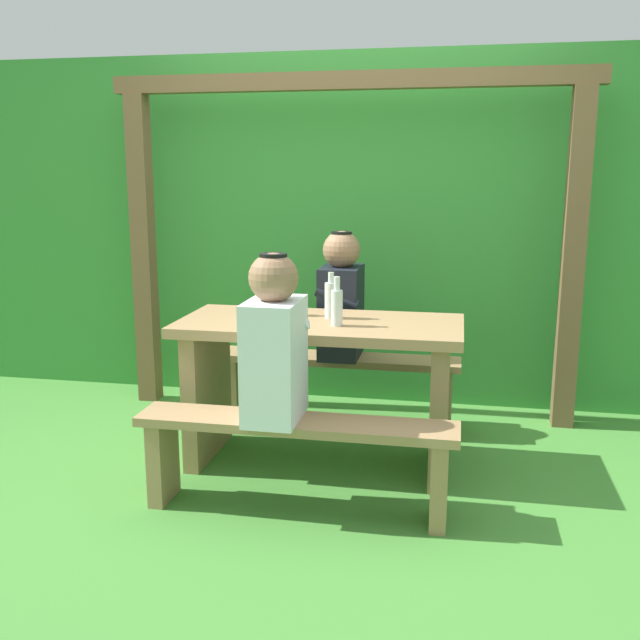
# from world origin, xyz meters

# --- Properties ---
(ground_plane) EXTENTS (12.00, 12.00, 0.00)m
(ground_plane) POSITION_xyz_m (0.00, 0.00, 0.00)
(ground_plane) COLOR #448734
(hedge_backdrop) EXTENTS (6.40, 1.03, 2.19)m
(hedge_backdrop) POSITION_xyz_m (0.00, 1.60, 1.09)
(hedge_backdrop) COLOR #328332
(hedge_backdrop) RESTS_ON ground_plane
(pergola_post_left) EXTENTS (0.12, 0.12, 1.93)m
(pergola_post_left) POSITION_xyz_m (-1.30, 0.82, 0.96)
(pergola_post_left) COLOR brown
(pergola_post_left) RESTS_ON ground_plane
(pergola_post_right) EXTENTS (0.12, 0.12, 1.93)m
(pergola_post_right) POSITION_xyz_m (1.30, 0.82, 0.96)
(pergola_post_right) COLOR brown
(pergola_post_right) RESTS_ON ground_plane
(pergola_crossbeam) EXTENTS (2.83, 0.10, 0.10)m
(pergola_crossbeam) POSITION_xyz_m (0.00, 0.82, 1.98)
(pergola_crossbeam) COLOR brown
(pergola_crossbeam) RESTS_ON pergola_post_left
(picnic_table) EXTENTS (1.40, 0.64, 0.75)m
(picnic_table) POSITION_xyz_m (0.00, 0.00, 0.51)
(picnic_table) COLOR #9E7A51
(picnic_table) RESTS_ON ground_plane
(bench_near) EXTENTS (1.40, 0.24, 0.43)m
(bench_near) POSITION_xyz_m (0.00, -0.55, 0.31)
(bench_near) COLOR #9E7A51
(bench_near) RESTS_ON ground_plane
(bench_far) EXTENTS (1.40, 0.24, 0.43)m
(bench_far) POSITION_xyz_m (0.00, 0.55, 0.31)
(bench_far) COLOR #9E7A51
(bench_far) RESTS_ON ground_plane
(person_white_shirt) EXTENTS (0.25, 0.35, 0.72)m
(person_white_shirt) POSITION_xyz_m (-0.09, -0.55, 0.76)
(person_white_shirt) COLOR silver
(person_white_shirt) RESTS_ON bench_near
(person_black_coat) EXTENTS (0.25, 0.35, 0.72)m
(person_black_coat) POSITION_xyz_m (0.02, 0.55, 0.76)
(person_black_coat) COLOR black
(person_black_coat) RESTS_ON bench_far
(drinking_glass) EXTENTS (0.08, 0.08, 0.09)m
(drinking_glass) POSITION_xyz_m (-0.27, -0.08, 0.79)
(drinking_glass) COLOR silver
(drinking_glass) RESTS_ON picnic_table
(bottle_left) EXTENTS (0.06, 0.06, 0.23)m
(bottle_left) POSITION_xyz_m (0.04, 0.08, 0.84)
(bottle_left) COLOR silver
(bottle_left) RESTS_ON picnic_table
(bottle_right) EXTENTS (0.06, 0.06, 0.22)m
(bottle_right) POSITION_xyz_m (-0.21, 0.11, 0.84)
(bottle_right) COLOR silver
(bottle_right) RESTS_ON picnic_table
(bottle_center) EXTENTS (0.06, 0.06, 0.24)m
(bottle_center) POSITION_xyz_m (0.10, -0.10, 0.84)
(bottle_center) COLOR silver
(bottle_center) RESTS_ON picnic_table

